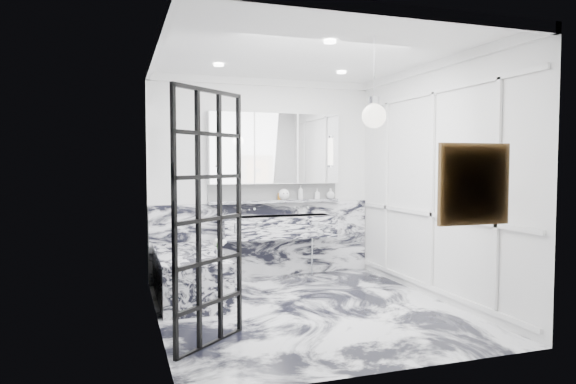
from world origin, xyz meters
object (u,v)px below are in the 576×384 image
object	(u,v)px
crittall_door	(209,219)
bathtub	(189,275)
trough_sink	(278,226)
mirror_cabinet	(275,148)

from	to	relation	value
crittall_door	bathtub	size ratio (longest dim) A/B	1.36
trough_sink	bathtub	world-z (taller)	trough_sink
trough_sink	bathtub	distance (m)	1.55
crittall_door	mirror_cabinet	bearing A→B (deg)	20.28
trough_sink	mirror_cabinet	xyz separation A→B (m)	(-0.00, 0.17, 1.09)
bathtub	mirror_cabinet	bearing A→B (deg)	32.06
crittall_door	bathtub	xyz separation A→B (m)	(0.03, 1.66, -0.84)
crittall_door	trough_sink	bearing A→B (deg)	18.54
crittall_door	mirror_cabinet	xyz separation A→B (m)	(1.36, 2.49, 0.70)
trough_sink	bathtub	bearing A→B (deg)	-153.52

